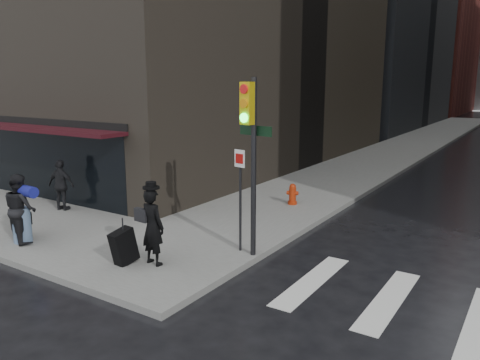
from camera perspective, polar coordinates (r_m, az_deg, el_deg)
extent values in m
plane|color=black|center=(11.21, -10.22, -9.81)|extent=(140.00, 140.00, 0.00)
cube|color=slate|center=(35.51, 21.09, 4.47)|extent=(4.00, 50.00, 0.15)
cube|color=silver|center=(10.17, 8.79, -12.05)|extent=(0.50, 3.00, 0.01)
cube|color=silver|center=(9.70, 17.69, -13.72)|extent=(0.50, 3.00, 0.01)
cube|color=maroon|center=(72.97, 17.54, 18.24)|extent=(22.00, 20.00, 26.00)
cube|color=black|center=(17.37, -22.76, 1.93)|extent=(8.00, 0.12, 2.60)
cube|color=black|center=(16.94, -24.49, 5.84)|extent=(8.40, 1.10, 0.12)
cube|color=black|center=(17.16, -23.33, 6.57)|extent=(8.40, 0.08, 0.22)
imported|color=black|center=(10.43, -10.61, -5.62)|extent=(0.66, 0.46, 1.71)
cylinder|color=black|center=(10.21, -10.80, -0.92)|extent=(0.37, 0.37, 0.05)
cylinder|color=black|center=(10.20, -10.81, -0.60)|extent=(0.23, 0.23, 0.14)
cube|color=black|center=(10.54, -11.93, -4.20)|extent=(0.37, 0.14, 0.30)
cube|color=black|center=(10.71, -13.98, -7.89)|extent=(0.34, 0.68, 0.87)
cylinder|color=black|center=(10.57, -14.10, -5.56)|extent=(0.03, 0.03, 0.40)
imported|color=black|center=(12.88, -25.22, -3.15)|extent=(0.97, 0.83, 1.75)
cube|color=black|center=(13.39, -24.97, -4.14)|extent=(0.57, 0.39, 0.33)
cylinder|color=navy|center=(12.54, -24.46, -1.27)|extent=(0.54, 0.30, 0.28)
imported|color=black|center=(15.66, -20.94, -0.59)|extent=(1.00, 0.59, 1.60)
cylinder|color=black|center=(10.53, 1.66, 1.33)|extent=(0.12, 0.12, 4.06)
cube|color=gold|center=(10.20, 0.88, 9.32)|extent=(0.31, 0.23, 0.91)
cylinder|color=red|center=(10.12, 0.49, 11.03)|extent=(0.21, 0.08, 0.20)
cylinder|color=orange|center=(10.13, 0.49, 9.31)|extent=(0.21, 0.08, 0.20)
cylinder|color=#19E533|center=(10.14, 0.49, 7.59)|extent=(0.21, 0.08, 0.20)
cylinder|color=black|center=(10.97, 0.04, -2.59)|extent=(0.06, 0.06, 2.44)
cube|color=white|center=(10.74, -0.05, 2.64)|extent=(0.30, 0.07, 0.41)
cube|color=black|center=(10.48, 1.92, 6.04)|extent=(0.91, 0.18, 0.22)
cylinder|color=#A5270A|center=(15.59, 6.40, -2.77)|extent=(0.30, 0.30, 0.09)
cylinder|color=#A5270A|center=(15.53, 6.42, -1.92)|extent=(0.23, 0.23, 0.57)
sphere|color=#A5270A|center=(15.47, 6.44, -0.83)|extent=(0.21, 0.21, 0.21)
cylinder|color=#A5270A|center=(15.51, 6.43, -1.58)|extent=(0.40, 0.22, 0.13)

